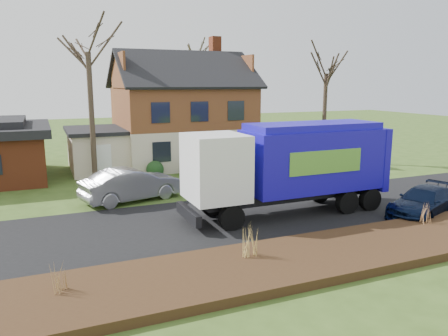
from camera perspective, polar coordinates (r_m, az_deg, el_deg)
name	(u,v)px	position (r m, az deg, el deg)	size (l,w,h in m)	color
ground	(236,218)	(19.29, 1.64, -6.56)	(120.00, 120.00, 0.00)	#334C19
road	(236,218)	(19.28, 1.64, -6.53)	(80.00, 7.00, 0.02)	black
mulch_verge	(303,259)	(14.87, 10.32, -11.61)	(80.00, 3.50, 0.30)	#311D10
main_house	(176,108)	(32.01, -6.32, 7.75)	(12.95, 8.95, 9.26)	beige
garbage_truck	(293,162)	(19.71, 8.99, 0.74)	(9.54, 2.62, 4.08)	black
silver_sedan	(132,184)	(22.36, -11.92, -2.12)	(1.76, 5.04, 1.66)	#93949A
navy_wagon	(423,202)	(21.39, 24.60, -4.03)	(1.79, 4.41, 1.28)	black
tree_front_west	(87,32)	(27.19, -17.49, 16.61)	(3.55, 3.55, 10.55)	#403226
tree_front_east	(327,59)	(33.15, 13.29, 13.75)	(3.35, 3.35, 9.29)	#3B2E23
tree_back	(197,49)	(42.34, -3.59, 15.20)	(3.37, 3.37, 10.69)	#463A2A
grass_clump_west	(58,277)	(12.88, -20.88, -13.17)	(0.31, 0.25, 0.81)	#A57E48
grass_clump_mid	(251,240)	(14.30, 3.56, -9.38)	(0.39, 0.32, 1.09)	tan
grass_clump_east	(426,213)	(19.32, 24.93, -5.35)	(0.34, 0.28, 0.84)	#A47448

